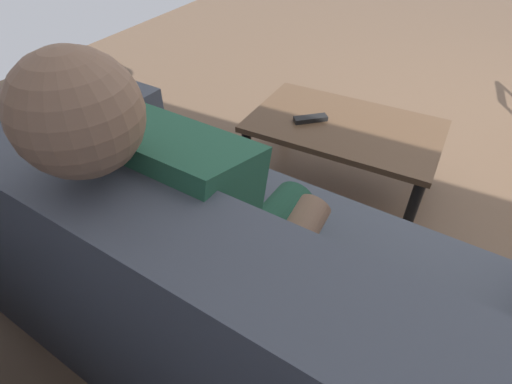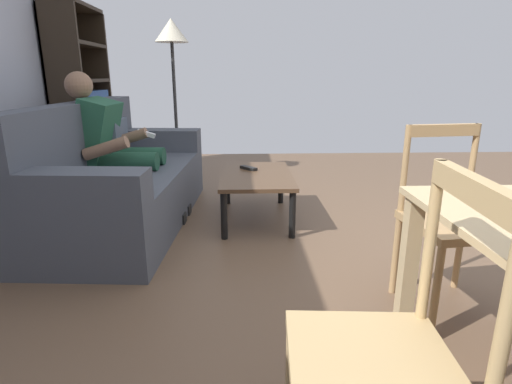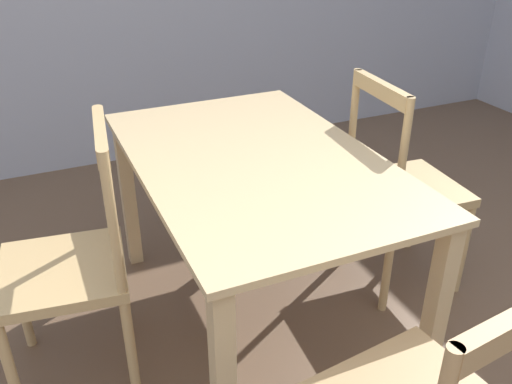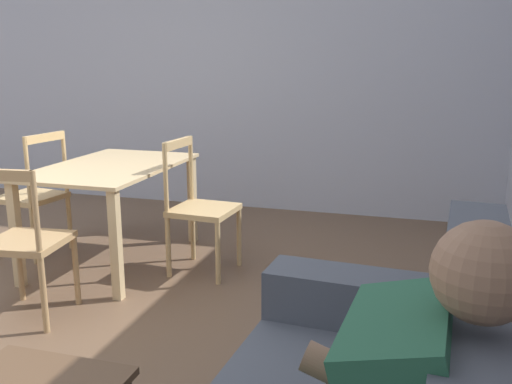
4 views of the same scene
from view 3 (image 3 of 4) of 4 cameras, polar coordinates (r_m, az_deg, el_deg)
dining_table at (r=2.04m, az=0.00°, el=0.78°), size 1.33×0.84×0.74m
dining_chair_near_wall at (r=2.45m, az=14.94°, el=0.34°), size 0.45×0.45×0.95m
dining_chair_by_doorway at (r=1.99m, az=-18.64°, el=-7.40°), size 0.47×0.47×0.96m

